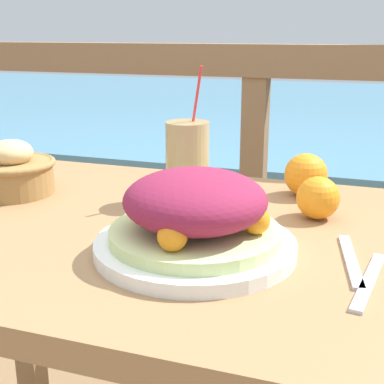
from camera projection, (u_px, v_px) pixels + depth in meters
The scene contains 10 objects.
patio_table at pixel (158, 288), 0.93m from camera, with size 1.13×0.70×0.77m.
railing_fence at pixel (255, 136), 1.57m from camera, with size 2.80×0.08×1.05m.
sea_backdrop at pixel (325, 144), 3.99m from camera, with size 12.00×4.00×0.55m.
salad_plate at pixel (195, 218), 0.77m from camera, with size 0.29×0.29×0.12m.
drink_glass at pixel (188, 162), 0.99m from camera, with size 0.08×0.08×0.25m.
bread_basket at pixel (12, 172), 1.05m from camera, with size 0.17×0.17×0.11m.
fork at pixel (351, 260), 0.75m from camera, with size 0.05×0.18×0.00m.
knife at pixel (369, 281), 0.69m from camera, with size 0.04×0.18×0.00m.
orange_near_basket at pixel (306, 175), 1.04m from camera, with size 0.08×0.08×0.08m.
orange_near_glass at pixel (318, 198), 0.91m from camera, with size 0.07×0.07×0.07m.
Camera 1 is at (0.33, -0.77, 1.08)m, focal length 50.00 mm.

